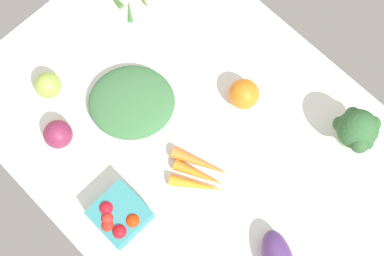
{
  "coord_description": "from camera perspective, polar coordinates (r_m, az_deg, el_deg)",
  "views": [
    {
      "loc": [
        26.76,
        -26.67,
        120.13
      ],
      "look_at": [
        0.0,
        0.0,
        4.0
      ],
      "focal_mm": 47.99,
      "sensor_mm": 36.0,
      "label": 1
    }
  ],
  "objects": [
    {
      "name": "tablecloth",
      "position": [
        1.25,
        0.0,
        -0.43
      ],
      "size": [
        104.0,
        76.0,
        2.0
      ],
      "primitive_type": "cube",
      "color": "white",
      "rests_on": "ground"
    },
    {
      "name": "heirloom_tomato_green",
      "position": [
        1.29,
        -15.72,
        4.6
      ],
      "size": [
        6.55,
        6.55,
        6.55
      ],
      "primitive_type": "sphere",
      "color": "#94B548",
      "rests_on": "tablecloth"
    },
    {
      "name": "heirloom_tomato_orange",
      "position": [
        1.24,
        5.79,
        3.77
      ],
      "size": [
        7.53,
        7.53,
        7.53
      ],
      "primitive_type": "sphere",
      "color": "orange",
      "rests_on": "tablecloth"
    },
    {
      "name": "red_onion_center",
      "position": [
        1.24,
        -14.66,
        -0.67
      ],
      "size": [
        6.86,
        6.86,
        6.86
      ],
      "primitive_type": "sphere",
      "color": "#842649",
      "rests_on": "tablecloth"
    },
    {
      "name": "leafy_greens_clump",
      "position": [
        1.25,
        -6.72,
        2.88
      ],
      "size": [
        28.44,
        28.46,
        4.53
      ],
      "primitive_type": "ellipsoid",
      "rotation": [
        0.0,
        0.0,
        0.8
      ],
      "color": "#3E7444",
      "rests_on": "tablecloth"
    },
    {
      "name": "broccoli_head",
      "position": [
        1.21,
        17.86,
        -0.21
      ],
      "size": [
        10.35,
        10.05,
        13.27
      ],
      "color": "#9DCA77",
      "rests_on": "tablecloth"
    },
    {
      "name": "carrot_bunch",
      "position": [
        1.2,
        0.84,
        -5.07
      ],
      "size": [
        16.53,
        13.33,
        2.89
      ],
      "color": "orange",
      "rests_on": "tablecloth"
    },
    {
      "name": "berry_basket",
      "position": [
        1.17,
        -8.06,
        -9.64
      ],
      "size": [
        10.91,
        10.91,
        7.31
      ],
      "color": "teal",
      "rests_on": "tablecloth"
    }
  ]
}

